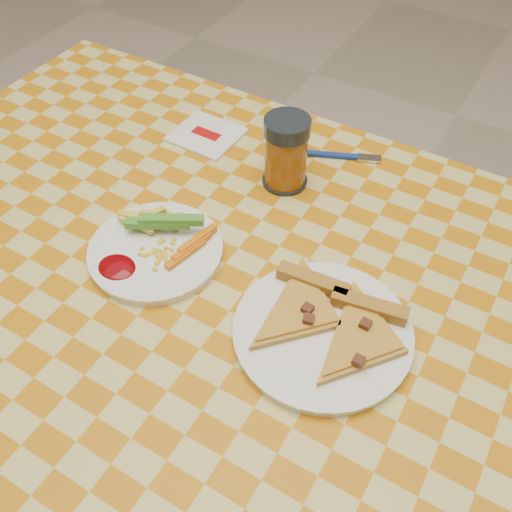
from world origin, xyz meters
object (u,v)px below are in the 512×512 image
object	(u,v)px
plate_right	(322,333)
plate_left	(156,252)
table	(215,310)
drink_glass	(286,153)

from	to	relation	value
plate_right	plate_left	bearing A→B (deg)	179.04
table	drink_glass	world-z (taller)	drink_glass
table	plate_left	size ratio (longest dim) A/B	6.57
plate_right	drink_glass	xyz separation A→B (m)	(-0.19, 0.25, 0.05)
plate_left	drink_glass	xyz separation A→B (m)	(0.08, 0.24, 0.05)
plate_left	plate_right	world-z (taller)	same
plate_left	plate_right	size ratio (longest dim) A/B	0.84
plate_left	plate_right	distance (m)	0.28
plate_left	drink_glass	distance (m)	0.26
table	plate_left	xyz separation A→B (m)	(-0.10, -0.00, 0.08)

